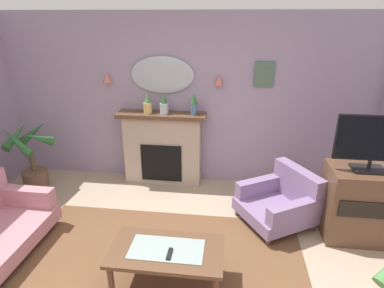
{
  "coord_description": "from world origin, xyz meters",
  "views": [
    {
      "loc": [
        0.72,
        -2.3,
        2.53
      ],
      "look_at": [
        0.26,
        1.3,
        1.09
      ],
      "focal_mm": 30.17,
      "sensor_mm": 36.0,
      "label": 1
    }
  ],
  "objects": [
    {
      "name": "wall_back",
      "position": [
        0.0,
        2.55,
        1.31
      ],
      "size": [
        6.69,
        0.1,
        2.62
      ],
      "primitive_type": "cube",
      "color": "#9E8CA8",
      "rests_on": "ground"
    },
    {
      "name": "patterned_rug",
      "position": [
        0.0,
        0.2,
        0.01
      ],
      "size": [
        3.2,
        2.4,
        0.01
      ],
      "primitive_type": "cube",
      "color": "brown",
      "rests_on": "ground"
    },
    {
      "name": "fireplace",
      "position": [
        -0.34,
        2.33,
        0.57
      ],
      "size": [
        1.36,
        0.36,
        1.16
      ],
      "color": "tan",
      "rests_on": "ground"
    },
    {
      "name": "mantel_vase_centre",
      "position": [
        -0.54,
        2.3,
        1.3
      ],
      "size": [
        0.13,
        0.13,
        0.32
      ],
      "color": "tan",
      "rests_on": "fireplace"
    },
    {
      "name": "mantel_vase_left",
      "position": [
        -0.29,
        2.3,
        1.3
      ],
      "size": [
        0.13,
        0.13,
        0.32
      ],
      "color": "silver",
      "rests_on": "fireplace"
    },
    {
      "name": "mantel_vase_right",
      "position": [
        0.16,
        2.3,
        1.33
      ],
      "size": [
        0.1,
        0.1,
        0.33
      ],
      "color": "#4C7093",
      "rests_on": "fireplace"
    },
    {
      "name": "wall_mirror",
      "position": [
        -0.34,
        2.47,
        1.71
      ],
      "size": [
        0.96,
        0.06,
        0.56
      ],
      "primitive_type": "ellipsoid",
      "color": "#B2BCC6"
    },
    {
      "name": "wall_sconce_left",
      "position": [
        -1.19,
        2.42,
        1.66
      ],
      "size": [
        0.14,
        0.14,
        0.14
      ],
      "primitive_type": "cone",
      "color": "#D17066"
    },
    {
      "name": "wall_sconce_right",
      "position": [
        0.51,
        2.42,
        1.66
      ],
      "size": [
        0.14,
        0.14,
        0.14
      ],
      "primitive_type": "cone",
      "color": "#D17066"
    },
    {
      "name": "framed_picture",
      "position": [
        1.16,
        2.48,
        1.75
      ],
      "size": [
        0.28,
        0.03,
        0.36
      ],
      "primitive_type": "cube",
      "color": "#4C6B56"
    },
    {
      "name": "coffee_table",
      "position": [
        0.16,
        0.16,
        0.38
      ],
      "size": [
        1.1,
        0.6,
        0.45
      ],
      "color": "brown",
      "rests_on": "ground"
    },
    {
      "name": "tv_remote",
      "position": [
        0.21,
        0.08,
        0.45
      ],
      "size": [
        0.04,
        0.16,
        0.02
      ],
      "primitive_type": "cube",
      "color": "black",
      "rests_on": "coffee_table"
    },
    {
      "name": "armchair_beside_couch",
      "position": [
        1.41,
        1.42,
        0.31
      ],
      "size": [
        1.12,
        1.11,
        0.71
      ],
      "color": "gray",
      "rests_on": "ground"
    },
    {
      "name": "tv_cabinet",
      "position": [
        2.29,
        1.23,
        0.45
      ],
      "size": [
        0.8,
        0.57,
        0.9
      ],
      "color": "brown",
      "rests_on": "ground"
    },
    {
      "name": "tv_flatscreen",
      "position": [
        2.29,
        1.21,
        1.25
      ],
      "size": [
        0.84,
        0.24,
        0.65
      ],
      "color": "black",
      "rests_on": "tv_cabinet"
    },
    {
      "name": "potted_plant_corner_palm",
      "position": [
        -2.25,
        1.8,
        0.5
      ],
      "size": [
        0.63,
        0.63,
        1.1
      ],
      "color": "brown",
      "rests_on": "ground"
    }
  ]
}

